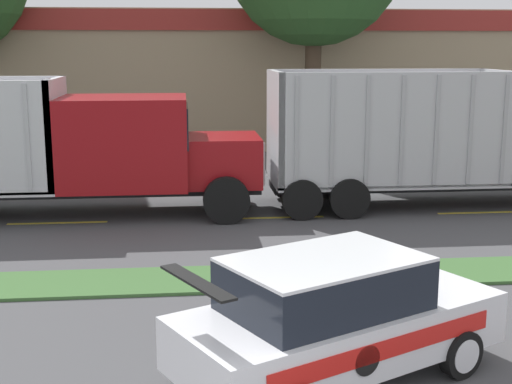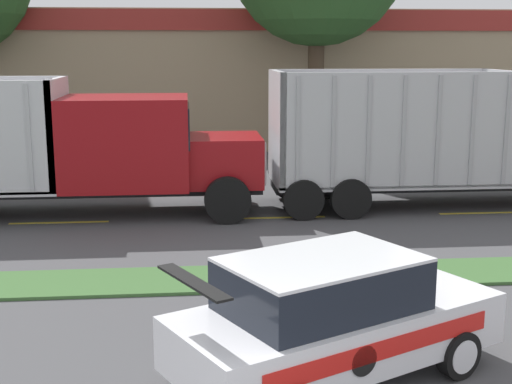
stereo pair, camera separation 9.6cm
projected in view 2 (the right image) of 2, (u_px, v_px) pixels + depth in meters
name	position (u px, v px, depth m)	size (l,w,h in m)	color
grass_verge	(251.00, 278.00, 13.19)	(120.00, 1.50, 0.06)	#3D6633
centre_line_3	(59.00, 222.00, 17.43)	(2.40, 0.14, 0.01)	yellow
centre_line_4	(278.00, 218.00, 17.93)	(2.40, 0.14, 0.01)	yellow
centre_line_5	(485.00, 213.00, 18.43)	(2.40, 0.14, 0.01)	yellow
dump_truck_mid	(70.00, 152.00, 17.92)	(11.58, 2.84, 3.51)	black
rally_car	(332.00, 317.00, 9.09)	(4.67, 3.57, 1.71)	white
store_building_backdrop	(265.00, 75.00, 34.32)	(24.53, 12.10, 5.68)	#9E896B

